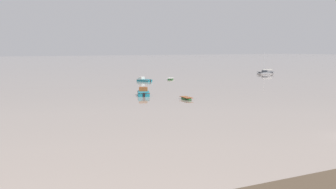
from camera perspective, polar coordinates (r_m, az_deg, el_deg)
rowboat_moored_0 at (r=118.08m, az=0.29°, el=1.84°), size 3.30×3.20×0.54m
motorboat_moored_1 at (r=111.87m, az=-3.03°, el=1.68°), size 2.74×4.40×1.58m
sailboat_moored_0 at (r=145.55m, az=11.36°, el=2.49°), size 6.06×2.83×6.53m
motorboat_moored_4 at (r=79.60m, az=-2.92°, el=0.14°), size 3.95×5.43×1.97m
rowboat_moored_3 at (r=73.02m, az=2.16°, el=-0.47°), size 1.82×3.44×0.52m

